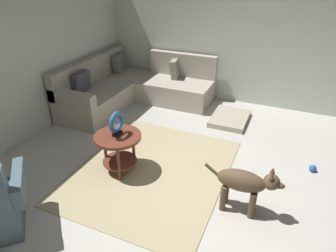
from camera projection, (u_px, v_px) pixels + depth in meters
name	position (u px, v px, depth m)	size (l,w,h in m)	color
ground_plane	(198.00, 194.00, 3.64)	(6.00, 6.00, 0.10)	beige
wall_right	(254.00, 32.00, 5.33)	(0.12, 6.00, 2.70)	silver
area_rug	(152.00, 170.00, 3.97)	(2.30, 1.90, 0.01)	tan
sectional_couch	(133.00, 89.00, 5.78)	(2.20, 2.25, 0.88)	#B2A899
side_table	(118.00, 144.00, 3.78)	(0.60, 0.60, 0.54)	brown
torus_sculpture	(116.00, 123.00, 3.64)	(0.28, 0.08, 0.33)	black
dog_bed_mat	(230.00, 118.00, 5.21)	(0.80, 0.60, 0.09)	#B2A38E
dog	(245.00, 183.00, 3.16)	(0.23, 0.85, 0.63)	brown
dog_toy_ball	(313.00, 168.00, 3.94)	(0.09, 0.09, 0.09)	blue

